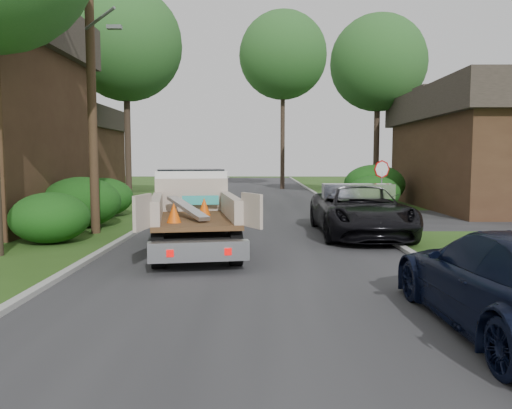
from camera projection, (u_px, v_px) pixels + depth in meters
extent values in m
plane|color=#264814|center=(255.00, 264.00, 12.03)|extent=(120.00, 120.00, 0.00)
cube|color=#28282B|center=(257.00, 216.00, 21.99)|extent=(8.00, 90.00, 0.02)
cube|color=#9E9E99|center=(165.00, 215.00, 22.01)|extent=(0.20, 90.00, 0.12)
cube|color=#9E9E99|center=(350.00, 215.00, 21.95)|extent=(0.20, 90.00, 0.12)
cylinder|color=slate|center=(381.00, 196.00, 20.86)|extent=(0.06, 0.06, 2.00)
cylinder|color=#B20A0A|center=(382.00, 169.00, 20.76)|extent=(0.71, 0.32, 0.76)
cylinder|color=#382619|center=(91.00, 84.00, 16.59)|extent=(0.30, 0.30, 10.00)
cylinder|color=slate|center=(100.00, 18.00, 15.91)|extent=(1.22, 0.76, 0.57)
cube|color=slate|center=(114.00, 27.00, 15.44)|extent=(0.45, 0.20, 0.12)
cube|color=#3C2618|center=(60.00, 163.00, 33.84)|extent=(7.00, 7.00, 4.50)
cube|color=#332B26|center=(58.00, 119.00, 33.57)|extent=(7.56, 7.56, 1.40)
cube|color=#332B26|center=(58.00, 109.00, 33.50)|extent=(1.05, 7.56, 0.20)
cube|color=#3C2618|center=(510.00, 164.00, 25.66)|extent=(9.00, 12.00, 4.50)
ellipsoid|color=#0D3C0E|center=(50.00, 218.00, 15.00)|extent=(2.34, 2.34, 1.53)
ellipsoid|color=#0D3C0E|center=(81.00, 202.00, 18.47)|extent=(2.86, 2.86, 1.87)
ellipsoid|color=#0D3C0E|center=(103.00, 197.00, 21.96)|extent=(2.60, 2.60, 1.70)
ellipsoid|color=#0D3C0E|center=(374.00, 193.00, 24.85)|extent=(2.60, 2.60, 1.70)
ellipsoid|color=#0D3C0E|center=(374.00, 184.00, 27.81)|extent=(3.38, 3.38, 2.21)
cylinder|color=#2D2119|center=(127.00, 124.00, 28.61)|extent=(0.36, 0.36, 9.00)
sphere|color=#205720|center=(126.00, 44.00, 28.19)|extent=(6.40, 6.40, 6.40)
cylinder|color=#2D2119|center=(377.00, 132.00, 31.49)|extent=(0.36, 0.36, 8.50)
sphere|color=#205720|center=(378.00, 63.00, 31.11)|extent=(6.00, 6.00, 6.00)
cylinder|color=#2D2119|center=(283.00, 123.00, 41.38)|extent=(0.36, 0.36, 11.00)
sphere|color=#205720|center=(283.00, 55.00, 40.88)|extent=(7.20, 7.20, 7.20)
cylinder|color=black|center=(161.00, 228.00, 15.09)|extent=(0.43, 0.90, 0.86)
cylinder|color=black|center=(221.00, 227.00, 15.39)|extent=(0.43, 0.90, 0.86)
cylinder|color=black|center=(158.00, 250.00, 11.53)|extent=(0.43, 0.90, 0.86)
cylinder|color=black|center=(235.00, 248.00, 11.83)|extent=(0.43, 0.90, 0.86)
cube|color=black|center=(194.00, 230.00, 13.54)|extent=(2.84, 5.78, 0.23)
cube|color=white|center=(191.00, 194.00, 15.43)|extent=(2.37, 2.06, 1.48)
cube|color=black|center=(190.00, 177.00, 15.38)|extent=(2.20, 1.89, 0.53)
cube|color=#472D19|center=(195.00, 220.00, 12.85)|extent=(2.66, 3.75, 0.11)
cube|color=beige|center=(192.00, 195.00, 14.49)|extent=(2.09, 0.46, 0.95)
cube|color=beige|center=(157.00, 208.00, 12.66)|extent=(0.80, 3.24, 0.57)
cube|color=beige|center=(231.00, 207.00, 12.98)|extent=(0.80, 3.24, 0.57)
cube|color=silver|center=(199.00, 251.00, 10.87)|extent=(2.22, 0.71, 0.43)
cube|color=#B20505|center=(170.00, 253.00, 10.60)|extent=(0.16, 0.06, 0.15)
cube|color=#B20505|center=(228.00, 252.00, 10.81)|extent=(0.16, 0.06, 0.15)
cube|color=beige|center=(143.00, 212.00, 10.74)|extent=(0.22, 0.86, 0.76)
cube|color=beige|center=(252.00, 210.00, 11.13)|extent=(0.50, 0.78, 0.76)
cube|color=silver|center=(187.00, 207.00, 12.88)|extent=(1.41, 2.32, 0.44)
cone|color=#F2590A|center=(174.00, 213.00, 11.89)|extent=(0.40, 0.40, 0.48)
cone|color=#F2590A|center=(204.00, 206.00, 13.43)|extent=(0.40, 0.40, 0.48)
cube|color=#148C84|center=(200.00, 200.00, 14.31)|extent=(1.05, 0.27, 0.27)
imported|color=black|center=(360.00, 211.00, 16.41)|extent=(2.79, 5.99, 1.66)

